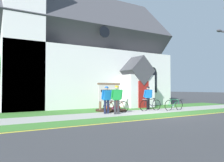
{
  "coord_description": "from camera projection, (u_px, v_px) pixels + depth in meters",
  "views": [
    {
      "loc": [
        -9.34,
        -9.89,
        1.53
      ],
      "look_at": [
        -0.84,
        3.92,
        2.05
      ],
      "focal_mm": 36.38,
      "sensor_mm": 36.0,
      "label": 1
    }
  ],
  "objects": [
    {
      "name": "ground",
      "position": [
        121.0,
        109.0,
        16.67
      ],
      "size": [
        140.0,
        140.0,
        0.0
      ],
      "primitive_type": "plane",
      "color": "#3D3D3F"
    },
    {
      "name": "sidewalk_slab",
      "position": [
        136.0,
        112.0,
        14.34
      ],
      "size": [
        32.0,
        2.28,
        0.01
      ],
      "primitive_type": "cube",
      "color": "#A8A59E",
      "rests_on": "ground"
    },
    {
      "name": "grass_verge",
      "position": [
        157.0,
        116.0,
        12.68
      ],
      "size": [
        32.0,
        1.63,
        0.01
      ],
      "primitive_type": "cube",
      "color": "#427F33",
      "rests_on": "ground"
    },
    {
      "name": "church_lawn",
      "position": [
        114.0,
        109.0,
        16.53
      ],
      "size": [
        24.0,
        2.87,
        0.01
      ],
      "primitive_type": "cube",
      "color": "#427F33",
      "rests_on": "ground"
    },
    {
      "name": "curb_paint_stripe",
      "position": [
        170.0,
        117.0,
        11.86
      ],
      "size": [
        28.0,
        0.16,
        0.01
      ],
      "primitive_type": "cube",
      "color": "yellow",
      "rests_on": "ground"
    },
    {
      "name": "church_building",
      "position": [
        80.0,
        55.0,
        20.9
      ],
      "size": [
        15.07,
        9.96,
        13.63
      ],
      "color": "white",
      "rests_on": "ground"
    },
    {
      "name": "church_sign",
      "position": [
        109.0,
        93.0,
        15.6
      ],
      "size": [
        1.79,
        0.13,
        1.9
      ],
      "color": "#7F6047",
      "rests_on": "ground"
    },
    {
      "name": "flower_bed",
      "position": [
        111.0,
        110.0,
        15.35
      ],
      "size": [
        2.1,
        2.1,
        0.34
      ],
      "color": "#382319",
      "rests_on": "ground"
    },
    {
      "name": "bicycle_blue",
      "position": [
        151.0,
        105.0,
        15.55
      ],
      "size": [
        1.79,
        0.13,
        0.87
      ],
      "color": "black",
      "rests_on": "ground"
    },
    {
      "name": "bicycle_silver",
      "position": [
        174.0,
        105.0,
        15.82
      ],
      "size": [
        1.81,
        0.1,
        0.85
      ],
      "color": "black",
      "rests_on": "ground"
    },
    {
      "name": "bicycle_black",
      "position": [
        116.0,
        107.0,
        14.22
      ],
      "size": [
        1.71,
        0.37,
        0.78
      ],
      "color": "black",
      "rests_on": "ground"
    },
    {
      "name": "cyclist_in_red_jersey",
      "position": [
        117.0,
        97.0,
        13.37
      ],
      "size": [
        0.64,
        0.39,
        1.7
      ],
      "color": "#2D2D33",
      "rests_on": "ground"
    },
    {
      "name": "cyclist_in_green_jersey",
      "position": [
        107.0,
        98.0,
        13.62
      ],
      "size": [
        0.65,
        0.28,
        1.65
      ],
      "color": "#191E38",
      "rests_on": "ground"
    },
    {
      "name": "cyclist_in_yellow_jersey",
      "position": [
        148.0,
        96.0,
        16.36
      ],
      "size": [
        0.65,
        0.32,
        1.66
      ],
      "color": "black",
      "rests_on": "ground"
    },
    {
      "name": "roadside_conifer",
      "position": [
        138.0,
        62.0,
        25.47
      ],
      "size": [
        4.13,
        4.13,
        6.76
      ],
      "color": "#3D2D1E",
      "rests_on": "ground"
    }
  ]
}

